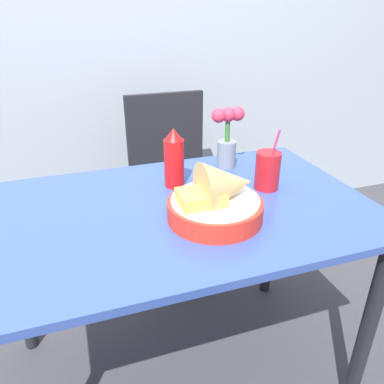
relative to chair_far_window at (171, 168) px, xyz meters
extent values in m
plane|color=#38383D|center=(-0.19, -0.75, -0.54)|extent=(12.00, 12.00, 0.00)
cube|color=#9EA8B7|center=(-0.19, 0.41, 0.76)|extent=(7.00, 0.06, 2.60)
cube|color=#334C9E|center=(-0.19, -0.75, 0.18)|extent=(1.22, 0.75, 0.02)
cylinder|color=black|center=(0.36, -1.06, -0.19)|extent=(0.05, 0.05, 0.71)
cylinder|color=black|center=(-0.74, -0.43, -0.19)|extent=(0.05, 0.05, 0.71)
cylinder|color=black|center=(0.36, -0.43, -0.19)|extent=(0.05, 0.05, 0.71)
cylinder|color=black|center=(-0.18, -0.28, -0.32)|extent=(0.03, 0.03, 0.45)
cylinder|color=black|center=(0.18, -0.28, -0.32)|extent=(0.03, 0.03, 0.45)
cylinder|color=black|center=(-0.18, 0.08, -0.32)|extent=(0.03, 0.03, 0.45)
cylinder|color=black|center=(0.18, 0.08, -0.32)|extent=(0.03, 0.03, 0.45)
cube|color=black|center=(0.00, -0.10, -0.08)|extent=(0.40, 0.40, 0.02)
cube|color=black|center=(0.00, 0.09, 0.15)|extent=(0.40, 0.03, 0.44)
cylinder|color=red|center=(-0.10, -0.85, 0.22)|extent=(0.27, 0.27, 0.06)
cylinder|color=white|center=(-0.10, -0.85, 0.25)|extent=(0.25, 0.25, 0.01)
cone|color=tan|center=(-0.07, -0.85, 0.29)|extent=(0.15, 0.15, 0.15)
cube|color=#E5C14C|center=(-0.15, -0.86, 0.27)|extent=(0.12, 0.10, 0.04)
cylinder|color=red|center=(-0.15, -0.59, 0.27)|extent=(0.07, 0.07, 0.16)
cone|color=red|center=(-0.15, -0.59, 0.38)|extent=(0.06, 0.06, 0.04)
cylinder|color=red|center=(0.14, -0.71, 0.26)|extent=(0.08, 0.08, 0.13)
cylinder|color=black|center=(0.14, -0.71, 0.25)|extent=(0.08, 0.08, 0.10)
cylinder|color=#EA3884|center=(0.15, -0.71, 0.31)|extent=(0.01, 0.07, 0.18)
cylinder|color=gray|center=(0.09, -0.49, 0.24)|extent=(0.07, 0.07, 0.10)
cylinder|color=#33722D|center=(0.09, -0.49, 0.34)|extent=(0.02, 0.02, 0.09)
sphere|color=#DB334C|center=(0.09, -0.49, 0.39)|extent=(0.05, 0.05, 0.05)
sphere|color=#DB334C|center=(0.05, -0.49, 0.39)|extent=(0.05, 0.05, 0.05)
sphere|color=#DB334C|center=(0.12, -0.49, 0.39)|extent=(0.05, 0.05, 0.05)
camera|label=1|loc=(-0.47, -1.72, 0.74)|focal=35.00mm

